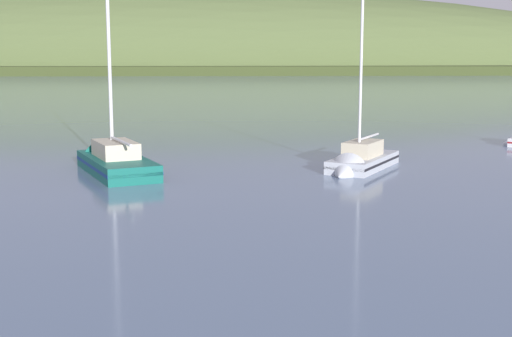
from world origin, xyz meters
name	(u,v)px	position (x,y,z in m)	size (l,w,h in m)	color
far_shoreline_hill	(112,72)	(-17.97, 282.88, 0.07)	(595.28, 143.31, 67.23)	#35401E
sailboat_far_left	(113,164)	(-2.59, 41.00, 0.41)	(5.73, 9.93, 13.93)	#0F564C
sailboat_outer_reach	(359,165)	(12.49, 39.16, 0.31)	(6.54, 7.72, 12.24)	#ADB2BC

